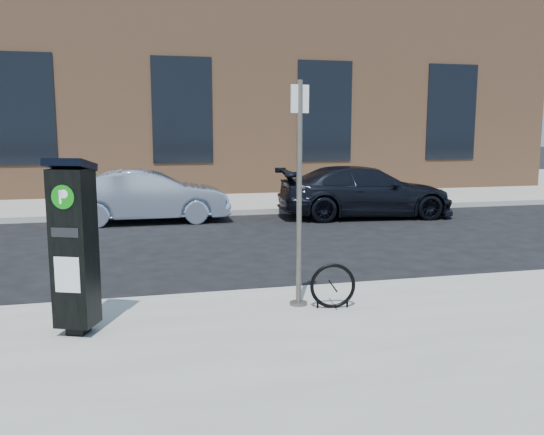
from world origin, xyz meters
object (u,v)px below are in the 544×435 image
object	(u,v)px
bike_rack	(333,286)
car_dark	(365,192)
parking_kiosk	(74,245)
sign_pole	(299,196)
car_silver	(148,196)

from	to	relation	value
bike_rack	car_dark	distance (m)	8.76
parking_kiosk	sign_pole	distance (m)	2.72
parking_kiosk	sign_pole	xyz separation A→B (m)	(2.66, 0.42, 0.41)
bike_rack	car_silver	bearing A→B (deg)	112.29
sign_pole	car_dark	bearing A→B (deg)	45.70
sign_pole	bike_rack	xyz separation A→B (m)	(0.38, -0.23, -1.12)
bike_rack	car_silver	world-z (taller)	car_silver
sign_pole	bike_rack	distance (m)	1.21
car_dark	car_silver	bearing A→B (deg)	90.34
bike_rack	car_dark	world-z (taller)	car_dark
car_silver	car_dark	world-z (taller)	car_dark
car_silver	bike_rack	bearing A→B (deg)	-166.18
parking_kiosk	car_silver	size ratio (longest dim) A/B	0.47
car_silver	car_dark	distance (m)	5.81
bike_rack	car_dark	bearing A→B (deg)	73.27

